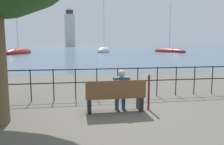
# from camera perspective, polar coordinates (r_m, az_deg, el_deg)

# --- Properties ---
(ground_plane) EXTENTS (1000.00, 1000.00, 0.00)m
(ground_plane) POSITION_cam_1_polar(r_m,az_deg,el_deg) (6.19, 0.76, -10.04)
(ground_plane) COLOR #605B51
(harbor_water) EXTENTS (600.00, 300.00, 0.01)m
(harbor_water) POSITION_cam_1_polar(r_m,az_deg,el_deg) (163.47, -9.06, 6.87)
(harbor_water) COLOR #47607A
(harbor_water) RESTS_ON ground_plane
(park_bench) EXTENTS (1.63, 0.45, 0.90)m
(park_bench) POSITION_cam_1_polar(r_m,az_deg,el_deg) (6.02, 0.87, -6.35)
(park_bench) COLOR brown
(park_bench) RESTS_ON ground_plane
(seated_person_left) EXTENTS (0.43, 0.35, 1.16)m
(seated_person_left) POSITION_cam_1_polar(r_m,az_deg,el_deg) (6.08, 2.42, -4.14)
(seated_person_left) COLOR navy
(seated_person_left) RESTS_ON ground_plane
(promenade_railing) EXTENTS (15.12, 0.04, 1.05)m
(promenade_railing) POSITION_cam_1_polar(r_m,az_deg,el_deg) (7.47, -1.24, -1.51)
(promenade_railing) COLOR black
(promenade_railing) RESTS_ON ground_plane
(closed_umbrella) EXTENTS (0.09, 0.09, 1.05)m
(closed_umbrella) POSITION_cam_1_polar(r_m,az_deg,el_deg) (6.28, 9.59, -4.39)
(closed_umbrella) COLOR maroon
(closed_umbrella) RESTS_ON ground_plane
(sailboat_0) EXTENTS (5.20, 8.97, 10.38)m
(sailboat_0) POSITION_cam_1_polar(r_m,az_deg,el_deg) (49.00, 14.70, 5.51)
(sailboat_0) COLOR maroon
(sailboat_0) RESTS_ON ground_plane
(sailboat_1) EXTENTS (4.33, 6.34, 13.09)m
(sailboat_1) POSITION_cam_1_polar(r_m,az_deg,el_deg) (46.46, -2.10, 5.80)
(sailboat_1) COLOR silver
(sailboat_1) RESTS_ON ground_plane
(sailboat_3) EXTENTS (4.69, 8.69, 12.08)m
(sailboat_3) POSITION_cam_1_polar(r_m,az_deg,el_deg) (43.27, -23.26, 4.97)
(sailboat_3) COLOR maroon
(sailboat_3) RESTS_ON ground_plane
(harbor_lighthouse) EXTENTS (6.16, 6.16, 23.19)m
(harbor_lighthouse) POSITION_cam_1_polar(r_m,az_deg,el_deg) (136.82, -10.95, 11.22)
(harbor_lighthouse) COLOR beige
(harbor_lighthouse) RESTS_ON ground_plane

